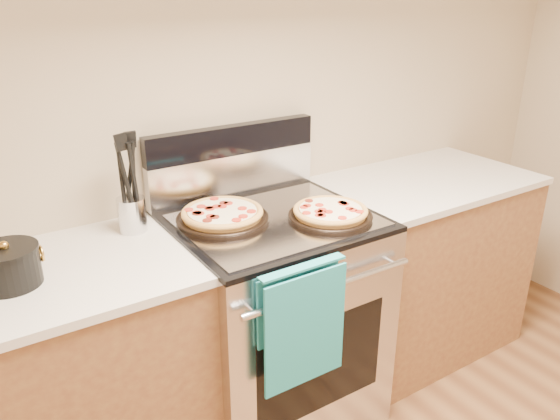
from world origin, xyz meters
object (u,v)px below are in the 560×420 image
utensil_crock (132,214)px  pepperoni_pizza_back (222,215)px  range_body (273,322)px  pepperoni_pizza_front (330,213)px  saucepan (8,268)px

utensil_crock → pepperoni_pizza_back: bearing=-23.3°
range_body → pepperoni_pizza_back: pepperoni_pizza_back is taller
pepperoni_pizza_front → utensil_crock: (-0.66, 0.33, 0.03)m
pepperoni_pizza_back → pepperoni_pizza_front: (0.36, -0.20, -0.00)m
utensil_crock → range_body: bearing=-22.6°
pepperoni_pizza_back → saucepan: (-0.74, -0.05, 0.02)m
range_body → utensil_crock: 0.74m
utensil_crock → saucepan: (-0.44, -0.18, -0.01)m
pepperoni_pizza_front → range_body: bearing=144.2°
pepperoni_pizza_back → saucepan: bearing=-175.9°
pepperoni_pizza_front → saucepan: size_ratio=1.74×
saucepan → utensil_crock: bearing=22.6°
pepperoni_pizza_back → pepperoni_pizza_front: pepperoni_pizza_back is taller
range_body → pepperoni_pizza_back: size_ratio=2.62×
range_body → pepperoni_pizza_front: bearing=-35.8°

